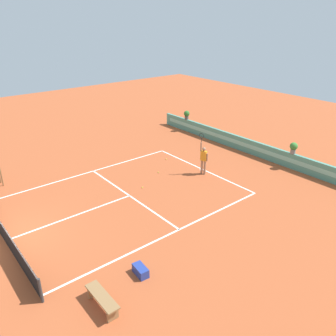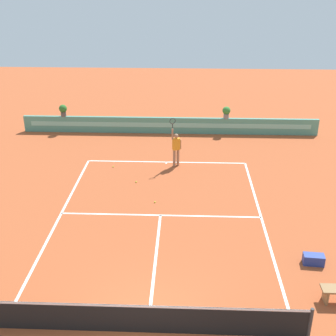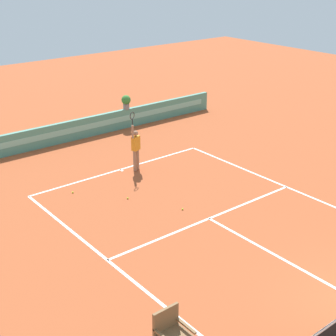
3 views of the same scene
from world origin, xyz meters
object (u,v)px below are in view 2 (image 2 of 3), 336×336
object	(u,v)px
gear_bag	(314,259)
tennis_ball_near_baseline	(113,167)
tennis_ball_by_sideline	(136,182)
tennis_player	(176,147)
potted_plant_far_left	(63,110)
tennis_ball_mid_court	(155,202)
potted_plant_right	(226,112)

from	to	relation	value
gear_bag	tennis_ball_near_baseline	bearing A→B (deg)	136.18
gear_bag	tennis_ball_by_sideline	bearing A→B (deg)	138.09
gear_bag	tennis_player	bearing A→B (deg)	121.19
tennis_ball_near_baseline	potted_plant_far_left	world-z (taller)	potted_plant_far_left
tennis_player	tennis_ball_mid_court	size ratio (longest dim) A/B	38.01
tennis_player	tennis_ball_near_baseline	size ratio (longest dim) A/B	38.01
tennis_ball_mid_court	potted_plant_far_left	bearing A→B (deg)	124.79
gear_bag	tennis_ball_by_sideline	world-z (taller)	gear_bag
tennis_ball_near_baseline	tennis_ball_by_sideline	distance (m)	2.18
gear_bag	tennis_player	distance (m)	9.49
tennis_ball_near_baseline	tennis_ball_by_sideline	bearing A→B (deg)	-51.74
tennis_ball_mid_court	gear_bag	bearing A→B (deg)	-35.70
tennis_ball_by_sideline	potted_plant_right	xyz separation A→B (m)	(4.75, 6.99, 1.38)
tennis_player	potted_plant_far_left	distance (m)	8.60
tennis_player	potted_plant_far_left	bearing A→B (deg)	144.81
tennis_ball_mid_court	tennis_ball_by_sideline	xyz separation A→B (m)	(-1.02, 1.94, 0.00)
potted_plant_right	tennis_ball_near_baseline	bearing A→B (deg)	-139.14
tennis_ball_near_baseline	gear_bag	bearing A→B (deg)	-43.82
tennis_ball_by_sideline	potted_plant_far_left	distance (m)	8.81
tennis_ball_mid_court	tennis_ball_by_sideline	size ratio (longest dim) A/B	1.00
tennis_ball_mid_court	tennis_ball_by_sideline	distance (m)	2.19
gear_bag	tennis_player	world-z (taller)	tennis_player
tennis_ball_mid_court	potted_plant_right	world-z (taller)	potted_plant_right
tennis_ball_near_baseline	potted_plant_far_left	xyz separation A→B (m)	(-3.83, 5.28, 1.38)
tennis_ball_near_baseline	potted_plant_right	world-z (taller)	potted_plant_right
tennis_player	potted_plant_far_left	size ratio (longest dim) A/B	3.57
tennis_player	potted_plant_right	distance (m)	5.75
gear_bag	tennis_ball_by_sideline	size ratio (longest dim) A/B	10.29
tennis_ball_by_sideline	tennis_ball_near_baseline	bearing A→B (deg)	128.26
potted_plant_right	tennis_ball_by_sideline	bearing A→B (deg)	-124.18
gear_bag	tennis_ball_mid_court	distance (m)	7.03
tennis_player	tennis_ball_by_sideline	bearing A→B (deg)	-132.06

